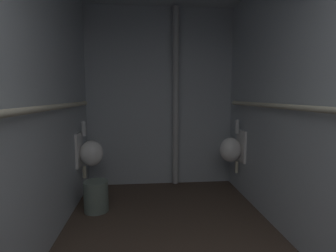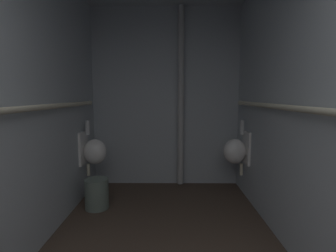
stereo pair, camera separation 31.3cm
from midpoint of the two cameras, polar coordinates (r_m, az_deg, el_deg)
wall_left at (r=2.28m, az=-26.92°, el=5.12°), size 0.06×3.91×2.68m
wall_right at (r=2.37m, az=31.80°, el=4.87°), size 0.06×3.91×2.68m
wall_back at (r=3.95m, az=1.77°, el=6.24°), size 2.33×0.06×2.68m
urinal_left_mid at (r=3.55m, az=-13.78°, el=-5.36°), size 0.32×0.30×0.76m
urinal_right_mid at (r=3.64m, az=17.30°, el=-5.18°), size 0.32×0.30×0.76m
supply_pipe_left at (r=2.25m, az=-24.68°, el=3.58°), size 0.06×3.12×0.06m
supply_pipe_right at (r=2.36m, az=29.34°, el=3.45°), size 0.06×3.14×0.06m
standpipe_back_wall at (r=3.86m, az=5.18°, el=6.20°), size 0.09×0.09×2.63m
waste_bin at (r=3.33m, az=-12.85°, el=-14.43°), size 0.29×0.29×0.37m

